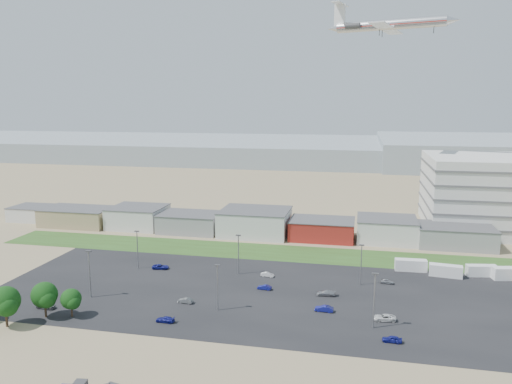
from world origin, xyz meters
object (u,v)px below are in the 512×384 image
(parked_car_4, at_px, (186,301))
(parked_car_11, at_px, (267,275))
(parked_car_2, at_px, (392,339))
(parked_car_7, at_px, (264,287))
(box_trailer_a, at_px, (411,265))
(parked_car_12, at_px, (326,293))
(parked_car_0, at_px, (384,318))
(airliner, at_px, (390,25))
(parked_car_9, at_px, (161,267))
(parked_car_3, at_px, (165,319))
(parked_car_8, at_px, (387,281))
(parked_car_1, at_px, (324,309))
(parked_car_10, at_px, (46,305))

(parked_car_4, bearing_deg, parked_car_11, 150.61)
(parked_car_2, distance_m, parked_car_7, 34.38)
(box_trailer_a, distance_m, parked_car_11, 37.28)
(parked_car_12, bearing_deg, parked_car_0, 46.89)
(airliner, bearing_deg, parked_car_9, -114.84)
(parked_car_0, distance_m, parked_car_7, 28.89)
(parked_car_3, bearing_deg, parked_car_8, 128.13)
(parked_car_1, relative_size, parked_car_7, 1.17)
(box_trailer_a, relative_size, parked_car_8, 2.48)
(parked_car_7, bearing_deg, parked_car_8, 114.24)
(parked_car_10, relative_size, parked_car_11, 1.32)
(airliner, relative_size, parked_car_1, 11.94)
(parked_car_2, bearing_deg, parked_car_7, -124.38)
(parked_car_2, relative_size, parked_car_3, 0.94)
(parked_car_8, distance_m, parked_car_9, 57.25)
(parked_car_3, bearing_deg, parked_car_11, 156.39)
(parked_car_9, bearing_deg, parked_car_12, -109.86)
(parked_car_3, bearing_deg, parked_car_2, 93.47)
(parked_car_11, bearing_deg, parked_car_12, -114.59)
(parked_car_7, xyz_separation_m, parked_car_12, (14.17, -0.77, 0.09))
(parked_car_0, height_order, parked_car_7, parked_car_0)
(parked_car_12, bearing_deg, parked_car_1, -0.23)
(airliner, height_order, parked_car_8, airliner)
(parked_car_10, distance_m, parked_car_12, 60.22)
(parked_car_9, xyz_separation_m, parked_car_11, (28.34, 0.05, -0.05))
(parked_car_8, height_order, parked_car_12, parked_car_12)
(parked_car_8, bearing_deg, parked_car_3, 132.10)
(parked_car_0, xyz_separation_m, parked_car_1, (-12.05, 1.91, 0.01))
(parked_car_1, xyz_separation_m, parked_car_2, (13.04, -11.03, -0.03))
(parked_car_8, bearing_deg, parked_car_1, 151.89)
(box_trailer_a, bearing_deg, parked_car_9, -171.65)
(parked_car_12, bearing_deg, parked_car_9, -104.33)
(airliner, distance_m, parked_car_1, 112.75)
(parked_car_10, bearing_deg, parked_car_3, -87.30)
(parked_car_9, bearing_deg, parked_car_0, -117.49)
(parked_car_4, relative_size, parked_car_12, 0.77)
(airliner, distance_m, parked_car_8, 97.27)
(parked_car_9, bearing_deg, parked_car_3, -163.26)
(box_trailer_a, relative_size, parked_car_12, 1.81)
(box_trailer_a, height_order, parked_car_1, box_trailer_a)
(parked_car_4, height_order, parked_car_10, parked_car_10)
(airliner, relative_size, parked_car_0, 10.26)
(parked_car_4, xyz_separation_m, parked_car_10, (-27.72, -8.84, 0.08))
(parked_car_0, xyz_separation_m, parked_car_7, (-26.50, 11.51, -0.08))
(airliner, xyz_separation_m, parked_car_1, (-14.43, -88.07, -68.90))
(parked_car_4, bearing_deg, airliner, 159.72)
(box_trailer_a, xyz_separation_m, parked_car_1, (-19.84, -30.52, -0.85))
(box_trailer_a, bearing_deg, parked_car_4, -149.38)
(parked_car_0, xyz_separation_m, parked_car_12, (-12.33, 10.74, 0.01))
(parked_car_4, relative_size, parked_car_9, 0.78)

